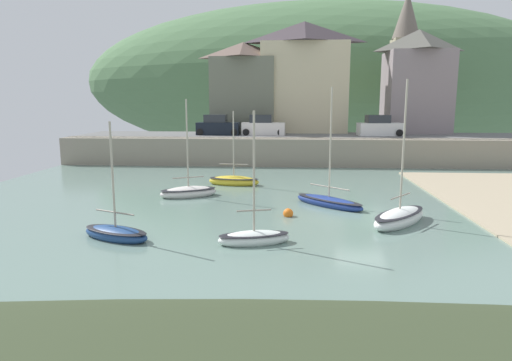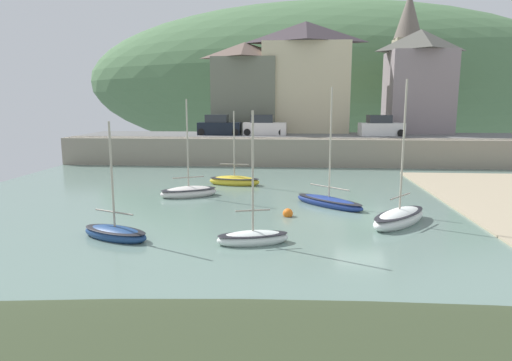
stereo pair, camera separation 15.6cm
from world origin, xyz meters
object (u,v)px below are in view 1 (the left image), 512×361
(church_with_spire, at_px, (405,60))
(rowboat_small_beached, at_px, (329,201))
(sailboat_blue_trim, at_px, (234,181))
(waterfront_building_centre, at_px, (304,77))
(dinghy_open_wooden, at_px, (189,192))
(parked_car_by_wall, at_px, (263,127))
(sailboat_tall_mast, at_px, (116,233))
(parked_car_near_slipway, at_px, (218,126))
(waterfront_building_right, at_px, (417,81))
(parked_car_end_of_row, at_px, (379,127))
(fishing_boat_green, at_px, (399,217))
(waterfront_building_left, at_px, (244,87))
(sailboat_nearest_shore, at_px, (254,237))
(mooring_buoy, at_px, (288,213))

(church_with_spire, xyz_separation_m, rowboat_small_beached, (-10.50, -27.77, -9.85))
(church_with_spire, relative_size, sailboat_blue_trim, 2.90)
(waterfront_building_centre, distance_m, dinghy_open_wooden, 24.40)
(parked_car_by_wall, bearing_deg, waterfront_building_centre, 50.88)
(sailboat_tall_mast, distance_m, parked_car_by_wall, 26.42)
(church_with_spire, bearing_deg, parked_car_near_slipway, -156.48)
(dinghy_open_wooden, bearing_deg, parked_car_near_slipway, 67.69)
(church_with_spire, relative_size, sailboat_tall_mast, 2.99)
(waterfront_building_right, bearing_deg, church_with_spire, 94.90)
(waterfront_building_right, xyz_separation_m, sailboat_tall_mast, (-20.21, -30.32, -7.41))
(sailboat_tall_mast, relative_size, parked_car_end_of_row, 1.18)
(sailboat_tall_mast, distance_m, fishing_boat_green, 12.70)
(rowboat_small_beached, distance_m, sailboat_tall_mast, 11.42)
(waterfront_building_left, bearing_deg, parked_car_near_slipway, -115.15)
(waterfront_building_right, height_order, sailboat_blue_trim, waterfront_building_right)
(church_with_spire, bearing_deg, waterfront_building_centre, -160.26)
(dinghy_open_wooden, distance_m, parked_car_near_slipway, 17.62)
(dinghy_open_wooden, height_order, parked_car_end_of_row, dinghy_open_wooden)
(waterfront_building_left, relative_size, sailboat_nearest_shore, 1.70)
(dinghy_open_wooden, relative_size, parked_car_end_of_row, 1.40)
(waterfront_building_left, xyz_separation_m, church_with_spire, (17.42, 4.00, 3.01))
(waterfront_building_right, bearing_deg, mooring_buoy, -116.50)
(church_with_spire, xyz_separation_m, parked_car_near_slipway, (-19.53, -8.50, -6.90))
(parked_car_by_wall, height_order, mooring_buoy, parked_car_by_wall)
(sailboat_tall_mast, distance_m, mooring_buoy, 8.26)
(fishing_boat_green, bearing_deg, dinghy_open_wooden, 103.46)
(church_with_spire, xyz_separation_m, sailboat_nearest_shore, (-14.09, -34.58, -9.84))
(sailboat_nearest_shore, bearing_deg, waterfront_building_right, 49.49)
(sailboat_tall_mast, xyz_separation_m, sailboat_nearest_shore, (5.78, -0.26, 0.02))
(waterfront_building_centre, relative_size, parked_car_end_of_row, 2.65)
(waterfront_building_centre, bearing_deg, waterfront_building_right, 0.00)
(fishing_boat_green, bearing_deg, mooring_buoy, 117.97)
(sailboat_blue_trim, relative_size, mooring_buoy, 10.25)
(waterfront_building_right, xyz_separation_m, mooring_buoy, (-13.05, -26.18, -7.50))
(sailboat_blue_trim, bearing_deg, waterfront_building_centre, 82.18)
(sailboat_nearest_shore, distance_m, parked_car_by_wall, 26.26)
(dinghy_open_wooden, relative_size, sailboat_tall_mast, 1.19)
(parked_car_by_wall, bearing_deg, rowboat_small_beached, -74.29)
(waterfront_building_left, xyz_separation_m, fishing_boat_green, (9.86, -27.20, -6.78))
(sailboat_blue_trim, bearing_deg, waterfront_building_right, 55.42)
(parked_car_by_wall, bearing_deg, parked_car_near_slipway, -177.74)
(sailboat_blue_trim, bearing_deg, waterfront_building_left, 101.84)
(waterfront_building_left, bearing_deg, rowboat_small_beached, -73.78)
(rowboat_small_beached, xyz_separation_m, dinghy_open_wooden, (-8.16, 1.92, 0.02))
(fishing_boat_green, xyz_separation_m, parked_car_near_slipway, (-11.97, 22.70, 2.89))
(sailboat_blue_trim, xyz_separation_m, sailboat_tall_mast, (-3.46, -12.47, -0.03))
(dinghy_open_wooden, relative_size, parked_car_near_slipway, 1.43)
(waterfront_building_right, relative_size, church_with_spire, 0.69)
(waterfront_building_left, relative_size, dinghy_open_wooden, 1.56)
(rowboat_small_beached, bearing_deg, waterfront_building_right, 107.94)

